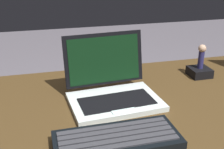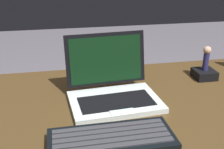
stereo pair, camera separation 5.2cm
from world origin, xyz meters
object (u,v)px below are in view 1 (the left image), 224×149
external_keyboard (117,141)px  figurine_stand (199,72)px  laptop_front (112,89)px  figurine (201,55)px

external_keyboard → figurine_stand: external_keyboard is taller
laptop_front → figurine_stand: bearing=16.3°
laptop_front → figurine: laptop_front is taller
external_keyboard → figurine: size_ratio=3.31×
figurine_stand → figurine: 0.07m
external_keyboard → figurine: (0.45, 0.37, 0.07)m
laptop_front → external_keyboard: bearing=-101.3°
figurine_stand → figurine: bearing=90.0°
external_keyboard → figurine: figurine is taller
laptop_front → figurine_stand: 0.41m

